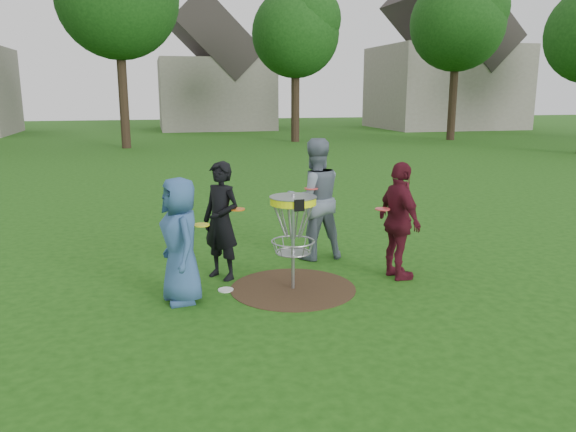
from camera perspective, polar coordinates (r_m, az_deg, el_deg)
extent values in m
plane|color=#19470F|center=(8.11, 0.51, -7.37)|extent=(100.00, 100.00, 0.00)
cylinder|color=#47331E|center=(8.10, 0.51, -7.34)|extent=(1.80, 1.80, 0.01)
imported|color=#315486|center=(7.52, -10.86, -2.47)|extent=(0.71, 0.92, 1.69)
imported|color=black|center=(8.37, -6.80, -0.50)|extent=(0.74, 0.77, 1.77)
imported|color=slate|center=(9.31, 2.69, 1.71)|extent=(1.04, 0.84, 2.02)
imported|color=#531320|center=(8.47, 11.24, -0.51)|extent=(0.54, 1.07, 1.76)
cylinder|color=white|center=(8.07, -6.34, -7.47)|extent=(0.22, 0.22, 0.02)
cylinder|color=#9EA0A5|center=(7.90, 0.52, -2.66)|extent=(0.05, 0.05, 1.38)
cylinder|color=#F2FF0D|center=(7.76, 0.53, 1.55)|extent=(0.64, 0.64, 0.10)
cylinder|color=#9EA0A5|center=(7.75, 0.53, 1.95)|extent=(0.66, 0.66, 0.01)
cube|color=black|center=(7.45, 1.15, 1.08)|extent=(0.14, 0.02, 0.16)
torus|color=#9EA0A5|center=(7.89, 0.52, -2.59)|extent=(0.62, 0.62, 0.02)
torus|color=#9EA0A5|center=(7.94, 0.52, -3.70)|extent=(0.50, 0.50, 0.02)
cylinder|color=#9EA0A5|center=(7.94, 0.52, -3.77)|extent=(0.44, 0.44, 0.01)
cylinder|color=yellow|center=(7.51, -8.80, -0.90)|extent=(0.22, 0.22, 0.02)
cylinder|color=orange|center=(8.19, -5.15, 0.69)|extent=(0.22, 0.22, 0.02)
cylinder|color=#ED403E|center=(9.00, 2.37, 2.82)|extent=(0.22, 0.22, 0.02)
cylinder|color=#D7383D|center=(8.30, 9.59, 0.70)|extent=(0.22, 0.22, 0.02)
cylinder|color=#38281C|center=(28.90, -16.35, 11.20)|extent=(0.46, 0.46, 4.62)
cylinder|color=#38281C|center=(31.40, 0.74, 11.01)|extent=(0.46, 0.46, 3.78)
sphere|color=#164211|center=(31.53, 0.76, 18.05)|extent=(4.68, 4.68, 4.68)
cylinder|color=#38281C|center=(33.90, 16.37, 10.98)|extent=(0.46, 0.46, 4.20)
sphere|color=#164211|center=(34.08, 16.84, 18.21)|extent=(5.20, 5.20, 5.20)
cube|color=gray|center=(42.66, -7.42, 12.15)|extent=(8.00, 7.00, 5.00)
cube|color=#2D2826|center=(42.82, -7.57, 17.42)|extent=(6.11, 7.14, 6.11)
cube|color=gray|center=(45.06, 15.61, 12.45)|extent=(10.00, 8.00, 6.00)
cube|color=#2D2826|center=(45.34, 15.99, 18.52)|extent=(7.64, 8.16, 7.64)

